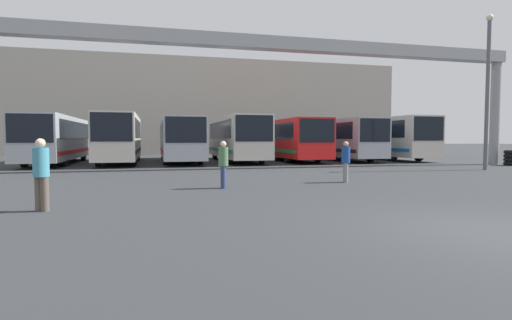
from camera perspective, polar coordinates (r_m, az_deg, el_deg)
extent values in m
plane|color=#2D3033|center=(8.59, 29.98, -8.78)|extent=(200.00, 200.00, 0.00)
cube|color=gray|center=(49.52, -7.52, 7.14)|extent=(44.11, 12.00, 10.41)
cylinder|color=gray|center=(30.39, 30.98, 5.66)|extent=(0.60, 0.60, 6.59)
cube|color=gray|center=(22.79, 1.11, 16.38)|extent=(31.86, 0.80, 0.70)
cube|color=#999EA5|center=(30.25, -26.53, 2.84)|extent=(2.48, 12.20, 2.77)
cube|color=black|center=(24.34, -29.58, 3.97)|extent=(2.28, 0.06, 1.55)
cube|color=black|center=(30.25, -26.56, 3.80)|extent=(2.51, 10.37, 1.16)
cube|color=red|center=(30.26, -26.49, 1.16)|extent=(2.51, 11.59, 0.24)
cylinder|color=black|center=(27.22, -30.20, 0.11)|extent=(0.28, 0.96, 0.96)
cylinder|color=black|center=(26.71, -25.74, 0.17)|extent=(0.28, 0.96, 0.96)
cylinder|color=black|center=(33.84, -27.05, 0.70)|extent=(0.28, 0.96, 0.96)
cylinder|color=black|center=(33.43, -23.44, 0.75)|extent=(0.28, 0.96, 0.96)
cube|color=beige|center=(28.92, -18.89, 3.13)|extent=(2.43, 10.73, 2.90)
cube|color=black|center=(23.61, -19.93, 4.46)|extent=(2.23, 0.06, 1.62)
cube|color=black|center=(28.93, -18.91, 4.20)|extent=(2.46, 9.12, 1.22)
cube|color=black|center=(28.94, -18.85, 1.29)|extent=(2.46, 10.20, 0.24)
cylinder|color=black|center=(26.07, -21.67, 0.25)|extent=(0.28, 1.01, 1.01)
cylinder|color=black|center=(25.89, -17.03, 0.31)|extent=(0.28, 1.01, 1.01)
cylinder|color=black|center=(32.04, -20.30, 0.77)|extent=(0.28, 1.01, 1.01)
cylinder|color=black|center=(31.89, -16.53, 0.82)|extent=(0.28, 1.01, 1.01)
cube|color=#999EA5|center=(29.73, -10.86, 3.06)|extent=(2.58, 12.41, 2.72)
cube|color=black|center=(23.56, -9.95, 4.28)|extent=(2.37, 0.06, 1.52)
cube|color=black|center=(29.73, -10.87, 4.02)|extent=(2.61, 10.54, 1.14)
cube|color=red|center=(29.74, -10.84, 1.39)|extent=(2.61, 11.79, 0.24)
cylinder|color=black|center=(26.23, -12.83, 0.42)|extent=(0.28, 1.02, 1.02)
cylinder|color=black|center=(26.39, -7.92, 0.49)|extent=(0.28, 1.02, 1.02)
cylinder|color=black|center=(33.17, -13.16, 0.97)|extent=(0.28, 1.02, 1.02)
cylinder|color=black|center=(33.30, -9.26, 1.01)|extent=(0.28, 1.02, 1.02)
cube|color=beige|center=(29.74, -2.89, 3.26)|extent=(2.56, 11.35, 2.87)
cube|color=black|center=(24.23, -0.23, 4.55)|extent=(2.35, 0.06, 1.61)
cube|color=black|center=(29.74, -2.90, 4.28)|extent=(2.59, 9.65, 1.20)
cube|color=#268C4C|center=(29.75, -2.89, 1.49)|extent=(2.59, 10.78, 0.24)
cylinder|color=black|center=(26.43, -3.89, 0.45)|extent=(0.28, 0.97, 0.97)
cylinder|color=black|center=(26.93, 0.79, 0.51)|extent=(0.28, 0.97, 0.97)
cylinder|color=black|center=(32.70, -5.92, 0.95)|extent=(0.28, 0.97, 0.97)
cylinder|color=black|center=(33.10, -2.08, 1.00)|extent=(0.28, 0.97, 0.97)
cube|color=red|center=(30.88, 4.55, 3.10)|extent=(2.58, 11.49, 2.70)
cube|color=black|center=(25.53, 8.73, 4.18)|extent=(2.37, 0.06, 1.51)
cube|color=black|center=(30.88, 4.55, 4.02)|extent=(2.61, 9.77, 1.14)
cube|color=#268C4C|center=(30.89, 4.54, 1.49)|extent=(2.61, 10.92, 0.24)
cylinder|color=black|center=(27.50, 4.49, 0.53)|extent=(0.28, 0.94, 0.94)
cylinder|color=black|center=(28.31, 8.81, 0.58)|extent=(0.28, 0.94, 0.94)
cylinder|color=black|center=(33.65, 0.95, 1.01)|extent=(0.28, 0.94, 0.94)
cylinder|color=black|center=(34.31, 4.58, 1.04)|extent=(0.28, 0.94, 0.94)
cube|color=#999EA5|center=(32.03, 11.76, 3.10)|extent=(2.42, 10.60, 2.77)
cube|color=black|center=(27.40, 16.65, 4.11)|extent=(2.23, 0.06, 1.55)
cube|color=black|center=(32.04, 11.77, 4.01)|extent=(2.45, 9.01, 1.16)
cube|color=black|center=(32.04, 11.75, 1.52)|extent=(2.45, 10.07, 0.24)
cylinder|color=black|center=(28.93, 12.45, 0.63)|extent=(0.28, 0.98, 0.98)
cylinder|color=black|center=(29.94, 16.04, 0.66)|extent=(0.28, 0.98, 0.98)
cylinder|color=black|center=(34.33, 7.98, 1.05)|extent=(0.28, 0.98, 0.98)
cylinder|color=black|center=(35.18, 11.15, 1.07)|extent=(0.28, 0.98, 0.98)
cube|color=beige|center=(34.42, 17.57, 3.17)|extent=(2.57, 11.50, 2.95)
cube|color=black|center=(29.71, 23.45, 4.14)|extent=(2.36, 0.06, 1.65)
cube|color=black|center=(34.42, 17.58, 4.08)|extent=(2.60, 9.78, 1.24)
cube|color=#1966B2|center=(34.43, 17.54, 1.60)|extent=(2.60, 10.93, 0.24)
cylinder|color=black|center=(31.12, 18.90, 0.68)|extent=(0.28, 0.96, 0.96)
cylinder|color=black|center=(32.41, 22.23, 0.71)|extent=(0.28, 0.96, 0.96)
cylinder|color=black|center=(36.67, 13.38, 1.11)|extent=(0.28, 0.96, 0.96)
cylinder|color=black|center=(37.77, 16.40, 1.12)|extent=(0.28, 0.96, 0.96)
cylinder|color=navy|center=(13.61, -4.71, -2.48)|extent=(0.18, 0.18, 0.77)
cylinder|color=navy|center=(13.76, -4.66, -2.42)|extent=(0.18, 0.18, 0.77)
cylinder|color=#4C724C|center=(13.63, -4.70, 0.49)|extent=(0.34, 0.34, 0.64)
sphere|color=beige|center=(13.62, -4.71, 2.28)|extent=(0.21, 0.21, 0.21)
cylinder|color=brown|center=(10.68, -28.58, -4.27)|extent=(0.19, 0.19, 0.81)
cylinder|color=brown|center=(10.57, -27.96, -4.33)|extent=(0.19, 0.19, 0.81)
cylinder|color=teal|center=(10.56, -28.38, -0.29)|extent=(0.35, 0.35, 0.68)
sphere|color=beige|center=(10.55, -28.44, 2.13)|extent=(0.22, 0.22, 0.22)
cylinder|color=gray|center=(15.93, 12.65, -1.75)|extent=(0.17, 0.17, 0.76)
cylinder|color=gray|center=(15.78, 12.71, -1.80)|extent=(0.17, 0.17, 0.76)
cylinder|color=navy|center=(15.81, 12.71, 0.73)|extent=(0.33, 0.33, 0.63)
sphere|color=tan|center=(15.80, 12.73, 2.24)|extent=(0.20, 0.20, 0.20)
cylinder|color=#595B60|center=(24.91, 30.15, 7.91)|extent=(0.20, 0.20, 7.94)
sphere|color=beige|center=(25.61, 30.41, 17.12)|extent=(0.36, 0.36, 0.36)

